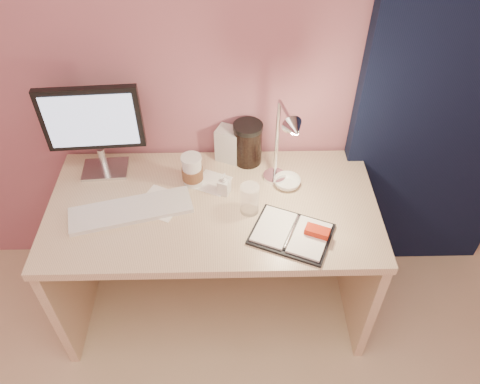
{
  "coord_description": "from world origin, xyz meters",
  "views": [
    {
      "loc": [
        0.09,
        -0.01,
        2.15
      ],
      "look_at": [
        0.11,
        1.33,
        0.85
      ],
      "focal_mm": 35.0,
      "sensor_mm": 36.0,
      "label": 1
    }
  ],
  "objects_px": {
    "product_box": "(229,144)",
    "desk_lamp": "(274,145)",
    "clear_cup": "(250,199)",
    "dark_jar": "(248,145)",
    "lotion_bottle": "(224,184)",
    "planner": "(294,233)",
    "desk": "(215,227)",
    "bowl": "(287,183)",
    "monitor": "(93,124)",
    "coffee_cup": "(192,171)",
    "keyboard": "(131,210)"
  },
  "relations": [
    {
      "from": "desk",
      "to": "product_box",
      "type": "distance_m",
      "value": 0.39
    },
    {
      "from": "planner",
      "to": "lotion_bottle",
      "type": "xyz_separation_m",
      "value": [
        -0.28,
        0.25,
        0.04
      ]
    },
    {
      "from": "keyboard",
      "to": "dark_jar",
      "type": "bearing_deg",
      "value": 18.51
    },
    {
      "from": "bowl",
      "to": "product_box",
      "type": "height_order",
      "value": "product_box"
    },
    {
      "from": "keyboard",
      "to": "planner",
      "type": "relative_size",
      "value": 1.36
    },
    {
      "from": "lotion_bottle",
      "to": "planner",
      "type": "bearing_deg",
      "value": -42.11
    },
    {
      "from": "lotion_bottle",
      "to": "desk_lamp",
      "type": "distance_m",
      "value": 0.3
    },
    {
      "from": "monitor",
      "to": "bowl",
      "type": "xyz_separation_m",
      "value": [
        0.82,
        -0.12,
        -0.24
      ]
    },
    {
      "from": "desk",
      "to": "coffee_cup",
      "type": "xyz_separation_m",
      "value": [
        -0.09,
        0.06,
        0.3
      ]
    },
    {
      "from": "planner",
      "to": "desk_lamp",
      "type": "height_order",
      "value": "desk_lamp"
    },
    {
      "from": "keyboard",
      "to": "clear_cup",
      "type": "bearing_deg",
      "value": -14.74
    },
    {
      "from": "bowl",
      "to": "product_box",
      "type": "relative_size",
      "value": 0.72
    },
    {
      "from": "lotion_bottle",
      "to": "clear_cup",
      "type": "bearing_deg",
      "value": -46.12
    },
    {
      "from": "coffee_cup",
      "to": "dark_jar",
      "type": "height_order",
      "value": "dark_jar"
    },
    {
      "from": "planner",
      "to": "clear_cup",
      "type": "xyz_separation_m",
      "value": [
        -0.17,
        0.14,
        0.06
      ]
    },
    {
      "from": "bowl",
      "to": "dark_jar",
      "type": "relative_size",
      "value": 0.65
    },
    {
      "from": "coffee_cup",
      "to": "desk_lamp",
      "type": "xyz_separation_m",
      "value": [
        0.34,
        -0.08,
        0.2
      ]
    },
    {
      "from": "dark_jar",
      "to": "product_box",
      "type": "height_order",
      "value": "dark_jar"
    },
    {
      "from": "coffee_cup",
      "to": "keyboard",
      "type": "bearing_deg",
      "value": -145.18
    },
    {
      "from": "planner",
      "to": "bowl",
      "type": "bearing_deg",
      "value": 113.5
    },
    {
      "from": "clear_cup",
      "to": "planner",
      "type": "bearing_deg",
      "value": -39.35
    },
    {
      "from": "dark_jar",
      "to": "desk_lamp",
      "type": "distance_m",
      "value": 0.31
    },
    {
      "from": "desk",
      "to": "keyboard",
      "type": "height_order",
      "value": "keyboard"
    },
    {
      "from": "monitor",
      "to": "dark_jar",
      "type": "height_order",
      "value": "monitor"
    },
    {
      "from": "clear_cup",
      "to": "dark_jar",
      "type": "height_order",
      "value": "dark_jar"
    },
    {
      "from": "desk",
      "to": "clear_cup",
      "type": "height_order",
      "value": "clear_cup"
    },
    {
      "from": "desk",
      "to": "lotion_bottle",
      "type": "xyz_separation_m",
      "value": [
        0.05,
        -0.0,
        0.28
      ]
    },
    {
      "from": "product_box",
      "to": "desk_lamp",
      "type": "distance_m",
      "value": 0.36
    },
    {
      "from": "planner",
      "to": "bowl",
      "type": "xyz_separation_m",
      "value": [
        0.0,
        0.29,
        0.01
      ]
    },
    {
      "from": "keyboard",
      "to": "bowl",
      "type": "bearing_deg",
      "value": -2.01
    },
    {
      "from": "desk",
      "to": "planner",
      "type": "relative_size",
      "value": 3.78
    },
    {
      "from": "coffee_cup",
      "to": "bowl",
      "type": "xyz_separation_m",
      "value": [
        0.41,
        -0.03,
        -0.05
      ]
    },
    {
      "from": "dark_jar",
      "to": "desk_lamp",
      "type": "bearing_deg",
      "value": -68.14
    },
    {
      "from": "bowl",
      "to": "coffee_cup",
      "type": "bearing_deg",
      "value": 176.23
    },
    {
      "from": "clear_cup",
      "to": "coffee_cup",
      "type": "bearing_deg",
      "value": 144.09
    },
    {
      "from": "desk",
      "to": "bowl",
      "type": "bearing_deg",
      "value": 6.4
    },
    {
      "from": "keyboard",
      "to": "product_box",
      "type": "relative_size",
      "value": 3.07
    },
    {
      "from": "monitor",
      "to": "dark_jar",
      "type": "xyz_separation_m",
      "value": [
        0.65,
        0.06,
        -0.17
      ]
    },
    {
      "from": "coffee_cup",
      "to": "lotion_bottle",
      "type": "distance_m",
      "value": 0.15
    },
    {
      "from": "monitor",
      "to": "product_box",
      "type": "relative_size",
      "value": 2.68
    },
    {
      "from": "planner",
      "to": "desk_lamp",
      "type": "bearing_deg",
      "value": 131.44
    },
    {
      "from": "monitor",
      "to": "bowl",
      "type": "relative_size",
      "value": 3.71
    },
    {
      "from": "clear_cup",
      "to": "lotion_bottle",
      "type": "distance_m",
      "value": 0.15
    },
    {
      "from": "keyboard",
      "to": "coffee_cup",
      "type": "relative_size",
      "value": 3.39
    },
    {
      "from": "lotion_bottle",
      "to": "desk",
      "type": "bearing_deg",
      "value": 176.26
    },
    {
      "from": "desk_lamp",
      "to": "planner",
      "type": "bearing_deg",
      "value": -85.51
    },
    {
      "from": "clear_cup",
      "to": "dark_jar",
      "type": "xyz_separation_m",
      "value": [
        0.0,
        0.32,
        0.02
      ]
    },
    {
      "from": "monitor",
      "to": "keyboard",
      "type": "relative_size",
      "value": 0.87
    },
    {
      "from": "keyboard",
      "to": "desk_lamp",
      "type": "height_order",
      "value": "desk_lamp"
    },
    {
      "from": "desk",
      "to": "desk_lamp",
      "type": "distance_m",
      "value": 0.56
    }
  ]
}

